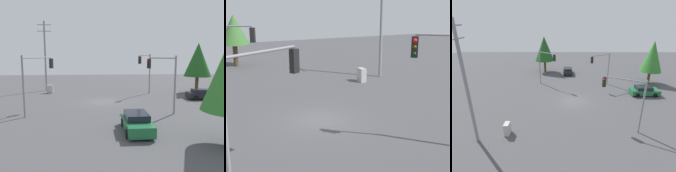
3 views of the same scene
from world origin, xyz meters
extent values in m
plane|color=#4C4C4F|center=(0.00, 0.00, 0.00)|extent=(80.00, 80.00, 0.00)
cube|color=#1E6638|center=(2.28, -11.09, 0.57)|extent=(1.91, 4.24, 0.78)
cube|color=black|center=(2.28, -10.87, 1.20)|extent=(1.68, 2.33, 0.48)
cylinder|color=black|center=(3.19, -12.40, 0.33)|extent=(0.22, 0.67, 0.67)
cylinder|color=black|center=(1.38, -12.40, 0.33)|extent=(0.22, 0.67, 0.67)
cylinder|color=black|center=(3.19, -9.77, 0.33)|extent=(0.22, 0.67, 0.67)
cylinder|color=black|center=(1.38, -9.77, 0.33)|extent=(0.22, 0.67, 0.67)
cube|color=black|center=(13.45, 0.69, 0.56)|extent=(4.04, 1.77, 0.76)
cube|color=black|center=(13.24, 0.69, 1.15)|extent=(2.22, 1.55, 0.41)
cylinder|color=black|center=(14.70, 1.53, 0.33)|extent=(0.66, 0.22, 0.66)
cylinder|color=black|center=(14.70, -0.15, 0.33)|extent=(0.66, 0.22, 0.66)
cylinder|color=black|center=(12.19, 1.53, 0.33)|extent=(0.66, 0.22, 0.66)
cylinder|color=black|center=(12.19, -0.15, 0.33)|extent=(0.66, 0.22, 0.66)
cylinder|color=gray|center=(6.95, -6.34, 2.88)|extent=(0.18, 0.18, 5.76)
cylinder|color=gray|center=(6.04, -4.72, 5.51)|extent=(1.92, 3.29, 0.12)
cube|color=black|center=(5.13, -3.11, 4.89)|extent=(0.41, 0.43, 1.05)
sphere|color=red|center=(4.98, -3.19, 5.22)|extent=(0.22, 0.22, 0.22)
sphere|color=#392605|center=(4.98, -3.19, 4.89)|extent=(0.22, 0.22, 0.22)
sphere|color=black|center=(4.98, -3.19, 4.55)|extent=(0.22, 0.22, 0.22)
cylinder|color=gray|center=(7.50, 5.79, 3.02)|extent=(0.18, 0.18, 6.04)
cylinder|color=gray|center=(6.43, 4.41, 5.79)|extent=(2.24, 2.84, 0.12)
cube|color=black|center=(5.36, 3.02, 5.16)|extent=(0.43, 0.44, 1.05)
sphere|color=red|center=(5.49, 2.92, 5.50)|extent=(0.22, 0.22, 0.22)
sphere|color=#392605|center=(5.49, 2.92, 5.16)|extent=(0.22, 0.22, 0.22)
sphere|color=black|center=(5.49, 2.92, 4.83)|extent=(0.22, 0.22, 0.22)
cylinder|color=gray|center=(-7.46, -6.41, 2.90)|extent=(0.18, 0.18, 5.80)
cylinder|color=gray|center=(-6.50, -4.64, 5.55)|extent=(2.03, 3.59, 0.12)
cube|color=black|center=(-5.54, -2.88, 4.93)|extent=(0.41, 0.43, 1.05)
sphere|color=red|center=(-5.69, -2.80, 5.27)|extent=(0.22, 0.22, 0.22)
sphere|color=#392605|center=(-5.69, -2.80, 4.93)|extent=(0.22, 0.22, 0.22)
sphere|color=black|center=(-5.69, -2.80, 4.59)|extent=(0.22, 0.22, 0.22)
cylinder|color=gray|center=(-8.90, 9.76, 5.64)|extent=(0.28, 0.28, 11.28)
cylinder|color=gray|center=(-8.90, 9.76, 10.68)|extent=(2.20, 0.12, 0.12)
cylinder|color=gray|center=(-8.90, 9.76, 9.68)|extent=(2.20, 0.12, 0.12)
cube|color=#B2B2AD|center=(-7.80, 7.16, 0.62)|extent=(0.92, 0.52, 1.25)
cylinder|color=brown|center=(15.05, 5.76, 1.28)|extent=(0.50, 0.50, 2.57)
cone|color=#1E561E|center=(15.05, 5.76, 5.15)|extent=(4.06, 4.06, 5.15)
camera|label=1|loc=(-0.88, -26.93, 5.75)|focal=35.00mm
camera|label=2|loc=(19.18, -7.37, 7.58)|focal=55.00mm
camera|label=3|loc=(-22.85, 1.23, 11.13)|focal=28.00mm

